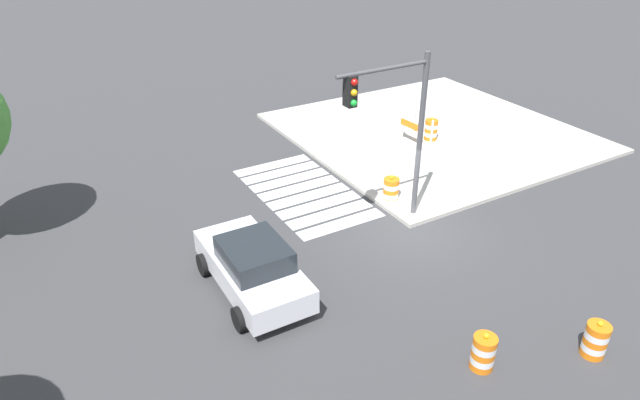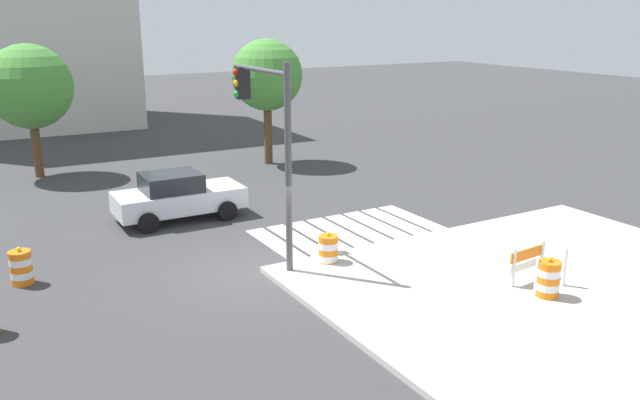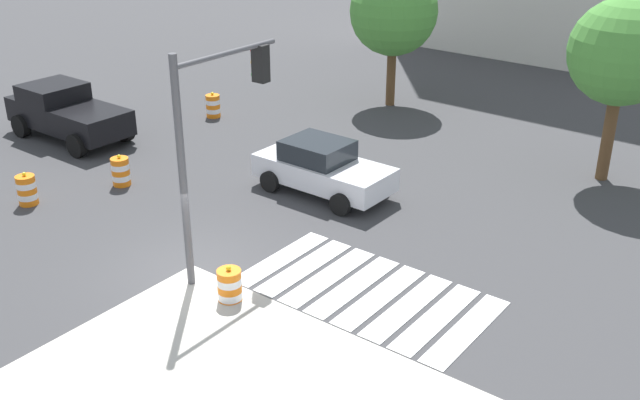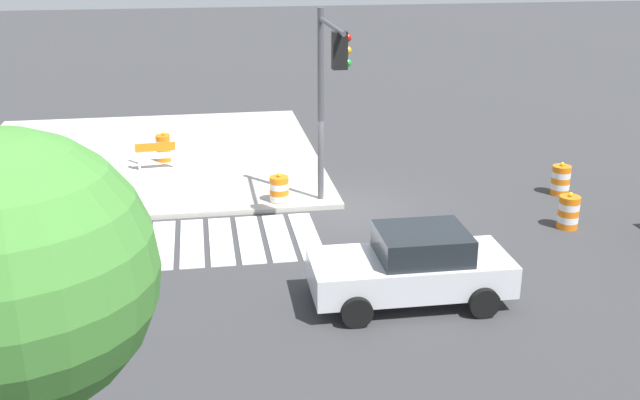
% 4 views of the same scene
% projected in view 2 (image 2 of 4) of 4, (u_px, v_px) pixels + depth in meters
% --- Properties ---
extents(ground_plane, '(120.00, 120.00, 0.00)m').
position_uv_depth(ground_plane, '(260.00, 272.00, 17.96)').
color(ground_plane, '#38383A').
extents(sidewalk_corner, '(12.00, 12.00, 0.15)m').
position_uv_depth(sidewalk_corner, '(592.00, 303.00, 15.85)').
color(sidewalk_corner, '#BCB7AD').
rests_on(sidewalk_corner, ground).
extents(crosswalk_stripes, '(5.85, 3.20, 0.02)m').
position_uv_depth(crosswalk_stripes, '(348.00, 230.00, 21.38)').
color(crosswalk_stripes, silver).
rests_on(crosswalk_stripes, ground).
extents(sports_car, '(4.32, 2.18, 1.63)m').
position_uv_depth(sports_car, '(178.00, 196.00, 22.38)').
color(sports_car, silver).
rests_on(sports_car, ground).
extents(traffic_barrel_near_corner, '(0.56, 0.56, 1.02)m').
position_uv_depth(traffic_barrel_near_corner, '(328.00, 251.00, 18.25)').
color(traffic_barrel_near_corner, orange).
rests_on(traffic_barrel_near_corner, ground).
extents(traffic_barrel_crosswalk_end, '(0.56, 0.56, 1.02)m').
position_uv_depth(traffic_barrel_crosswalk_end, '(21.00, 267.00, 17.06)').
color(traffic_barrel_crosswalk_end, orange).
rests_on(traffic_barrel_crosswalk_end, ground).
extents(traffic_barrel_on_sidewalk, '(0.56, 0.56, 1.02)m').
position_uv_depth(traffic_barrel_on_sidewalk, '(548.00, 279.00, 15.96)').
color(traffic_barrel_on_sidewalk, orange).
rests_on(traffic_barrel_on_sidewalk, sidewalk_corner).
extents(construction_barricade, '(1.30, 0.88, 1.00)m').
position_uv_depth(construction_barricade, '(532.00, 262.00, 16.68)').
color(construction_barricade, silver).
rests_on(construction_barricade, sidewalk_corner).
extents(traffic_light_pole, '(0.47, 3.29, 5.50)m').
position_uv_depth(traffic_light_pole, '(268.00, 125.00, 17.61)').
color(traffic_light_pole, '#4C4C51').
rests_on(traffic_light_pole, sidewalk_corner).
extents(street_tree_streetside_near, '(3.24, 3.24, 5.73)m').
position_uv_depth(street_tree_streetside_near, '(267.00, 76.00, 29.86)').
color(street_tree_streetside_near, brown).
rests_on(street_tree_streetside_near, ground).
extents(street_tree_streetside_mid, '(3.53, 3.53, 5.63)m').
position_uv_depth(street_tree_streetside_mid, '(29.00, 87.00, 27.41)').
color(street_tree_streetside_mid, brown).
rests_on(street_tree_streetside_mid, ground).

